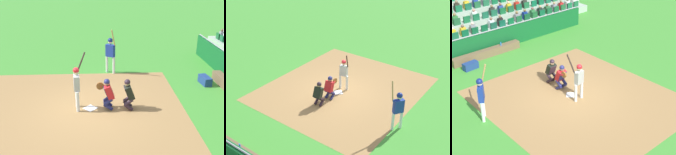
# 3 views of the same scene
# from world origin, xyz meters

# --- Properties ---
(ground_plane) EXTENTS (160.00, 160.00, 0.00)m
(ground_plane) POSITION_xyz_m (0.00, 0.00, 0.00)
(ground_plane) COLOR #3D8D30
(infield_dirt_patch) EXTENTS (7.81, 8.63, 0.01)m
(infield_dirt_patch) POSITION_xyz_m (0.00, 0.50, 0.00)
(infield_dirt_patch) COLOR olive
(infield_dirt_patch) RESTS_ON ground_plane
(home_plate_marker) EXTENTS (0.62, 0.62, 0.02)m
(home_plate_marker) POSITION_xyz_m (0.00, 0.00, 0.02)
(home_plate_marker) COLOR white
(home_plate_marker) RESTS_ON infield_dirt_patch
(batter_at_plate) EXTENTS (0.72, 0.52, 2.26)m
(batter_at_plate) POSITION_xyz_m (0.01, 0.50, 1.11)
(batter_at_plate) COLOR silver
(batter_at_plate) RESTS_ON ground_plane
(catcher_crouching) EXTENTS (0.46, 0.72, 1.30)m
(catcher_crouching) POSITION_xyz_m (-0.02, -0.70, 0.72)
(catcher_crouching) COLOR navy
(catcher_crouching) RESTS_ON ground_plane
(home_plate_umpire) EXTENTS (0.47, 0.46, 1.30)m
(home_plate_umpire) POSITION_xyz_m (-0.11, -1.52, 0.71)
(home_plate_umpire) COLOR #2D1E29
(home_plate_umpire) RESTS_ON ground_plane
(water_bottle_on_bench) EXTENTS (0.07, 0.07, 0.20)m
(water_bottle_on_bench) POSITION_xyz_m (-0.26, -6.28, 0.54)
(water_bottle_on_bench) COLOR blue
(water_bottle_on_bench) RESTS_ON dugout_bench
(on_deck_batter) EXTENTS (0.64, 0.53, 2.39)m
(on_deck_batter) POSITION_xyz_m (3.96, -1.04, 1.19)
(on_deck_batter) COLOR silver
(on_deck_batter) RESTS_ON ground_plane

